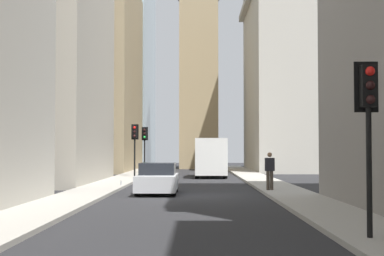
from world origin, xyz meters
TOP-DOWN VIEW (x-y plane):
  - ground_plane at (0.00, 0.00)m, footprint 135.00×135.00m
  - sidewalk_right at (0.00, 4.50)m, footprint 90.00×2.20m
  - sidewalk_left at (0.00, -4.50)m, footprint 90.00×2.20m
  - building_left_far at (30.85, -10.59)m, footprint 15.90×10.50m
  - building_right_far at (30.28, 10.60)m, footprint 16.17×10.00m
  - church_spire at (38.19, -0.60)m, footprint 4.60×4.60m
  - delivery_truck at (17.64, -1.40)m, footprint 6.46×2.25m
  - sedan_silver at (1.15, 1.40)m, footprint 4.30×1.78m
  - traffic_light_foreground at (-13.01, -4.06)m, footprint 0.43×0.52m
  - traffic_light_midblock at (16.29, 4.08)m, footprint 0.43×0.52m
  - traffic_light_far_junction at (22.60, 3.94)m, footprint 0.43×0.52m
  - pedestrian at (1.83, -3.81)m, footprint 0.26×0.44m
  - discarded_bottle at (5.51, 3.64)m, footprint 0.07×0.07m

SIDE VIEW (x-z plane):
  - ground_plane at x=0.00m, z-range 0.00..0.00m
  - sidewalk_right at x=0.00m, z-range 0.00..0.14m
  - sidewalk_left at x=0.00m, z-range 0.00..0.14m
  - discarded_bottle at x=5.51m, z-range 0.11..0.38m
  - sedan_silver at x=1.15m, z-range -0.04..1.37m
  - pedestrian at x=1.83m, z-range 0.22..1.98m
  - delivery_truck at x=17.64m, z-range 0.04..2.88m
  - traffic_light_midblock at x=16.29m, z-range 1.01..4.75m
  - traffic_light_foreground at x=-13.01m, z-range 1.02..4.78m
  - traffic_light_far_junction at x=22.60m, z-range 1.03..4.82m
  - building_right_far at x=30.28m, z-range 0.00..18.33m
  - building_left_far at x=30.85m, z-range 0.01..19.59m
  - church_spire at x=38.19m, z-range 0.64..29.32m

